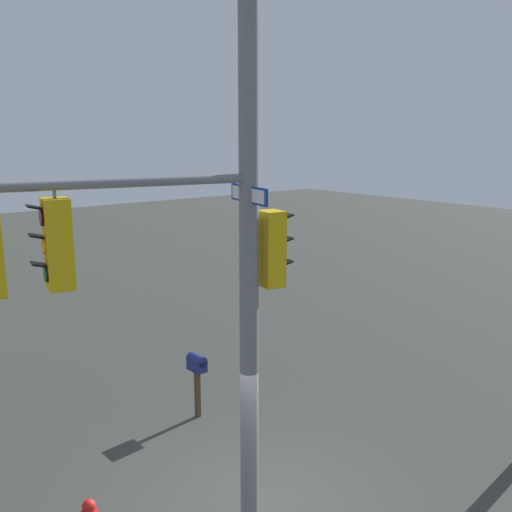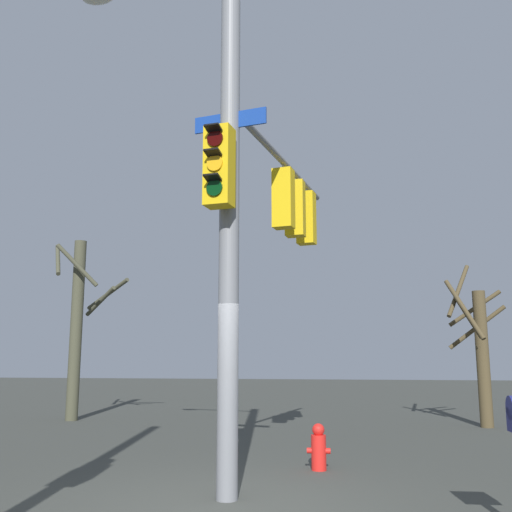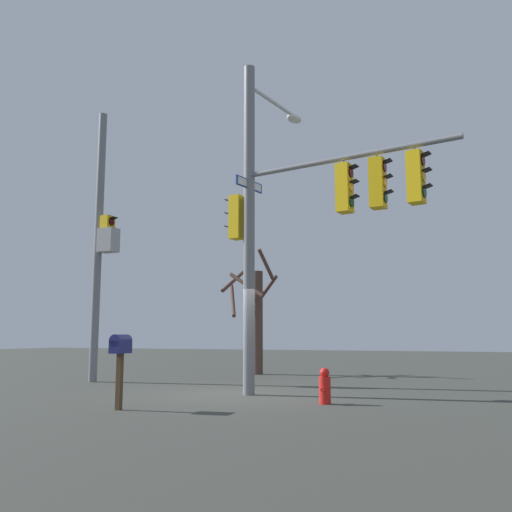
{
  "view_description": "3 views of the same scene",
  "coord_description": "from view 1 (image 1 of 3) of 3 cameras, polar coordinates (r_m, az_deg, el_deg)",
  "views": [
    {
      "loc": [
        6.29,
        -5.3,
        5.92
      ],
      "look_at": [
        0.07,
        -0.23,
        4.22
      ],
      "focal_mm": 40.33,
      "sensor_mm": 36.0,
      "label": 1
    },
    {
      "loc": [
        -1.39,
        7.23,
        1.8
      ],
      "look_at": [
        -0.22,
        -0.82,
        3.22
      ],
      "focal_mm": 40.43,
      "sensor_mm": 36.0,
      "label": 2
    },
    {
      "loc": [
        -12.4,
        -5.43,
        1.39
      ],
      "look_at": [
        0.52,
        -0.39,
        3.37
      ],
      "focal_mm": 39.14,
      "sensor_mm": 36.0,
      "label": 3
    }
  ],
  "objects": [
    {
      "name": "ground_plane",
      "position": [
        10.13,
        0.83,
        -23.79
      ],
      "size": [
        80.0,
        80.0,
        0.0
      ],
      "primitive_type": "plane",
      "color": "#3A3C37"
    },
    {
      "name": "main_signal_pole_assembly",
      "position": [
        7.51,
        -7.85,
        1.3
      ],
      "size": [
        3.73,
        5.73,
        8.21
      ],
      "rotation": [
        0.0,
        0.0,
        4.51
      ],
      "color": "slate",
      "rests_on": "ground"
    },
    {
      "name": "mailbox",
      "position": [
        12.38,
        -5.88,
        -10.98
      ],
      "size": [
        0.45,
        0.25,
        1.41
      ],
      "rotation": [
        0.0,
        0.0,
        4.75
      ],
      "color": "#4C3823",
      "rests_on": "ground"
    }
  ]
}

